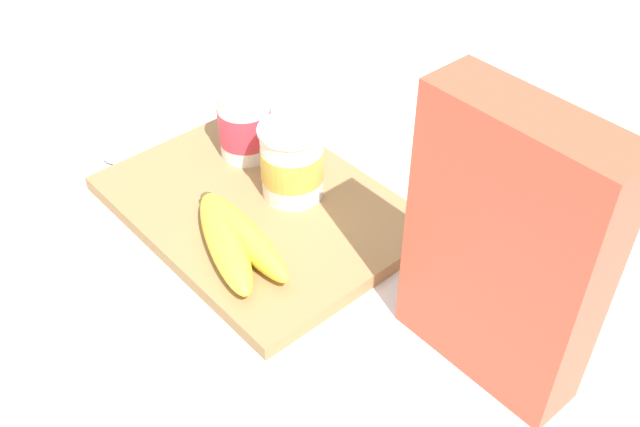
% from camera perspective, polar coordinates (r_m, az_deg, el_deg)
% --- Properties ---
extents(ground_plane, '(2.40, 2.40, 0.00)m').
position_cam_1_polar(ground_plane, '(0.86, -4.74, 0.03)').
color(ground_plane, silver).
extents(cutting_board, '(0.35, 0.26, 0.02)m').
position_cam_1_polar(cutting_board, '(0.86, -4.77, 0.50)').
color(cutting_board, '#A37A4C').
rests_on(cutting_board, ground_plane).
extents(cereal_box, '(0.17, 0.06, 0.28)m').
position_cam_1_polar(cereal_box, '(0.63, 14.19, -2.87)').
color(cereal_box, '#D85138').
rests_on(cereal_box, ground_plane).
extents(yogurt_cup_front, '(0.07, 0.07, 0.09)m').
position_cam_1_polar(yogurt_cup_front, '(0.90, -5.89, 6.98)').
color(yogurt_cup_front, white).
rests_on(yogurt_cup_front, cutting_board).
extents(yogurt_cup_back, '(0.08, 0.08, 0.09)m').
position_cam_1_polar(yogurt_cup_back, '(0.83, -2.19, 4.06)').
color(yogurt_cup_back, white).
rests_on(yogurt_cup_back, cutting_board).
extents(banana_bunch, '(0.17, 0.09, 0.04)m').
position_cam_1_polar(banana_bunch, '(0.78, -6.73, -1.96)').
color(banana_bunch, yellow).
rests_on(banana_bunch, cutting_board).
extents(spoon, '(0.13, 0.02, 0.01)m').
position_cam_1_polar(spoon, '(0.99, -16.61, 4.92)').
color(spoon, silver).
rests_on(spoon, ground_plane).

